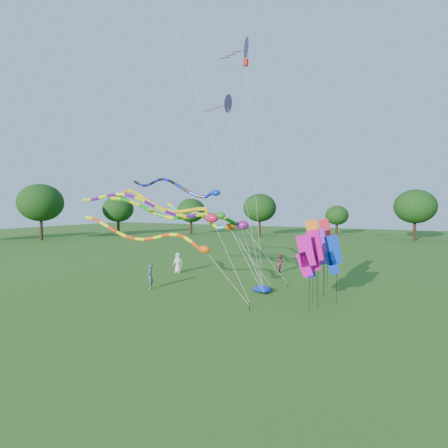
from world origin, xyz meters
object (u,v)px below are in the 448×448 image
at_px(person_c, 281,263).
at_px(person_a, 178,263).
at_px(tube_kite_red, 159,238).
at_px(person_b, 150,277).
at_px(tube_kite_orange, 172,206).
at_px(blue_nylon_heap, 260,289).

bearing_deg(person_c, person_a, 118.11).
bearing_deg(tube_kite_red, person_b, 140.72).
distance_m(tube_kite_orange, person_c, 11.44).
height_order(tube_kite_orange, blue_nylon_heap, tube_kite_orange).
bearing_deg(tube_kite_red, person_a, 116.48).
distance_m(blue_nylon_heap, person_c, 7.80).
relative_size(tube_kite_red, blue_nylon_heap, 7.41).
distance_m(blue_nylon_heap, person_b, 7.98).
distance_m(tube_kite_orange, person_a, 6.90).
xyz_separation_m(person_b, person_c, (6.33, 10.47, -0.05)).
bearing_deg(person_a, tube_kite_red, -72.50).
relative_size(tube_kite_red, tube_kite_orange, 0.80).
relative_size(tube_kite_red, person_b, 6.83).
relative_size(tube_kite_orange, blue_nylon_heap, 9.26).
height_order(blue_nylon_heap, person_c, person_c).
xyz_separation_m(tube_kite_orange, blue_nylon_heap, (7.00, 0.67, -5.75)).
distance_m(tube_kite_red, tube_kite_orange, 4.68).
xyz_separation_m(blue_nylon_heap, person_a, (-9.27, 3.42, 0.67)).
distance_m(tube_kite_red, person_a, 9.38).
bearing_deg(person_a, blue_nylon_heap, -29.20).
xyz_separation_m(tube_kite_orange, person_c, (5.88, 8.37, -5.14)).
xyz_separation_m(blue_nylon_heap, person_b, (-7.45, -2.78, 0.66)).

